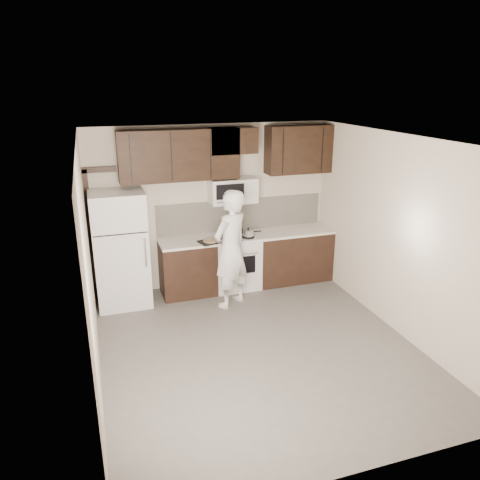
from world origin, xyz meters
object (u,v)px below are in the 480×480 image
refrigerator (121,249)px  person (231,249)px  microwave (233,190)px  stove (235,261)px

refrigerator → person: size_ratio=0.98×
microwave → refrigerator: 2.00m
refrigerator → person: person is taller
stove → refrigerator: (-1.85, -0.05, 0.44)m
microwave → person: microwave is taller
stove → microwave: 1.20m
stove → person: bearing=-113.2°
stove → microwave: size_ratio=1.24×
refrigerator → microwave: bearing=5.1°
microwave → refrigerator: (-1.85, -0.17, -0.75)m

